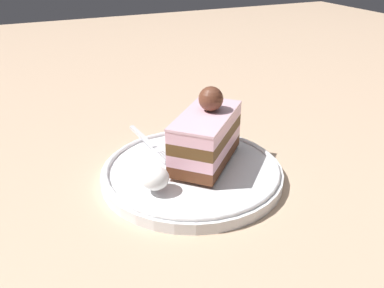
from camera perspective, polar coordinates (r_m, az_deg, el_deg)
The scene contains 5 objects.
ground_plane at distance 0.54m, azimuth 1.83°, elevation -3.89°, with size 2.40×2.40×0.00m, color tan.
dessert_plate at distance 0.53m, azimuth 0.00°, elevation -3.83°, with size 0.23×0.23×0.02m.
cake_slice at distance 0.52m, azimuth 2.17°, elevation 1.30°, with size 0.13×0.13×0.09m.
whipped_cream_dollop at distance 0.47m, azimuth -5.10°, elevation -4.66°, with size 0.03×0.03×0.03m, color white.
fork at distance 0.57m, azimuth -5.78°, elevation -0.00°, with size 0.02×0.12×0.00m.
Camera 1 is at (-0.21, -0.42, 0.28)m, focal length 38.83 mm.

